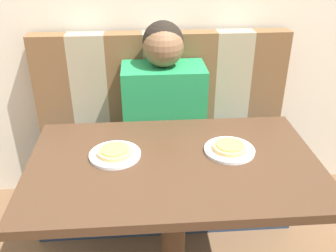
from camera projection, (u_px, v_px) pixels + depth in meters
booth_seat at (164, 179)px, 2.14m from camera, size 1.36×0.45×0.43m
booth_backrest at (162, 85)px, 2.06m from camera, size 1.36×0.10×0.58m
dining_table at (174, 181)px, 1.43m from camera, size 1.08×0.66×0.72m
person at (164, 93)px, 1.89m from camera, size 0.41×0.24×0.67m
plate_left at (115, 155)px, 1.41m from camera, size 0.20×0.20×0.01m
plate_right at (229, 150)px, 1.44m from camera, size 0.20×0.20×0.01m
pizza_left at (115, 151)px, 1.41m from camera, size 0.13×0.13×0.02m
pizza_right at (230, 147)px, 1.44m from camera, size 0.13×0.13×0.02m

